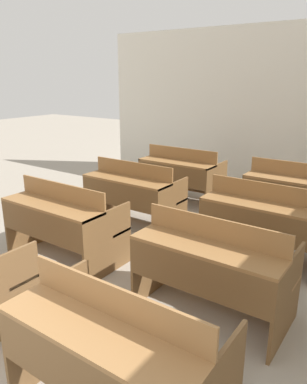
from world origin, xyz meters
The scene contains 8 objects.
wall_back centered at (0.00, 7.40, 1.51)m, with size 7.21×0.06×3.03m.
bench_front_right centered at (1.09, 1.67, 0.50)m, with size 1.32×0.76×0.94m.
bench_second_left centered at (-0.81, 2.97, 0.50)m, with size 1.32×0.76×0.94m.
bench_second_right centered at (1.10, 2.98, 0.50)m, with size 1.32×0.76×0.94m.
bench_third_left centered at (-0.81, 4.30, 0.50)m, with size 1.32×0.76×0.94m.
bench_third_right centered at (1.09, 4.31, 0.50)m, with size 1.32×0.76×0.94m.
bench_back_left centered at (-0.81, 5.63, 0.50)m, with size 1.32×0.76×0.94m.
bench_back_right centered at (1.10, 5.61, 0.50)m, with size 1.32×0.76×0.94m.
Camera 1 is at (2.37, 0.25, 2.10)m, focal length 35.00 mm.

